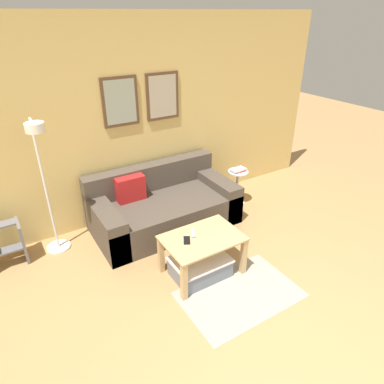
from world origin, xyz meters
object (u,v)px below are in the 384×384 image
object	(u,v)px
floor_lamp	(44,176)
couch	(163,207)
side_table	(237,184)
step_stool	(5,244)
coffee_table	(202,245)
book_stack	(238,170)
remote_control	(193,233)
cell_phone	(187,240)
storage_bin	(200,267)

from	to	relation	value
floor_lamp	couch	bearing A→B (deg)	-3.70
side_table	step_stool	distance (m)	3.04
couch	coffee_table	bearing A→B (deg)	-94.50
side_table	book_stack	bearing A→B (deg)	59.94
remote_control	step_stool	distance (m)	2.09
book_stack	couch	bearing A→B (deg)	177.24
couch	step_stool	distance (m)	1.86
side_table	step_stool	xyz separation A→B (m)	(-3.03, 0.28, -0.05)
coffee_table	remote_control	xyz separation A→B (m)	(-0.06, 0.10, 0.11)
floor_lamp	remote_control	world-z (taller)	floor_lamp
coffee_table	cell_phone	distance (m)	0.20
storage_bin	book_stack	size ratio (longest dim) A/B	2.48
side_table	book_stack	xyz separation A→B (m)	(0.01, 0.01, 0.23)
book_stack	cell_phone	xyz separation A→B (m)	(-1.43, -0.97, -0.08)
cell_phone	book_stack	bearing A→B (deg)	63.46
coffee_table	book_stack	xyz separation A→B (m)	(1.27, 1.01, 0.18)
floor_lamp	remote_control	xyz separation A→B (m)	(1.18, -1.05, -0.53)
cell_phone	storage_bin	bearing A→B (deg)	0.13
couch	floor_lamp	distance (m)	1.51
coffee_table	remote_control	world-z (taller)	remote_control
storage_bin	side_table	bearing A→B (deg)	38.22
step_stool	remote_control	bearing A→B (deg)	-34.66
side_table	coffee_table	bearing A→B (deg)	-141.67
couch	remote_control	bearing A→B (deg)	-98.16
coffee_table	couch	bearing A→B (deg)	85.50
coffee_table	book_stack	bearing A→B (deg)	38.46
storage_bin	book_stack	distance (m)	1.73
coffee_table	floor_lamp	world-z (taller)	floor_lamp
side_table	cell_phone	size ratio (longest dim) A/B	3.72
storage_bin	side_table	size ratio (longest dim) A/B	1.15
book_stack	cell_phone	size ratio (longest dim) A/B	1.73
storage_bin	floor_lamp	xyz separation A→B (m)	(-1.19, 1.18, 0.89)
book_stack	remote_control	bearing A→B (deg)	-145.47
remote_control	floor_lamp	bearing A→B (deg)	166.10
couch	cell_phone	distance (m)	1.08
book_stack	step_stool	xyz separation A→B (m)	(-3.03, 0.27, -0.28)
couch	storage_bin	bearing A→B (deg)	-96.76
coffee_table	remote_control	bearing A→B (deg)	119.67
floor_lamp	remote_control	size ratio (longest dim) A/B	10.70
couch	cell_phone	xyz separation A→B (m)	(-0.25, -1.03, 0.20)
coffee_table	step_stool	bearing A→B (deg)	144.08
couch	coffee_table	size ratio (longest dim) A/B	2.25
book_stack	remote_control	xyz separation A→B (m)	(-1.32, -0.91, -0.07)
floor_lamp	side_table	world-z (taller)	floor_lamp
coffee_table	floor_lamp	xyz separation A→B (m)	(-1.24, 1.15, 0.64)
storage_bin	coffee_table	bearing A→B (deg)	35.33
book_stack	step_stool	world-z (taller)	book_stack
remote_control	cell_phone	world-z (taller)	remote_control
side_table	step_stool	bearing A→B (deg)	174.68
coffee_table	side_table	xyz separation A→B (m)	(1.26, 1.00, -0.05)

